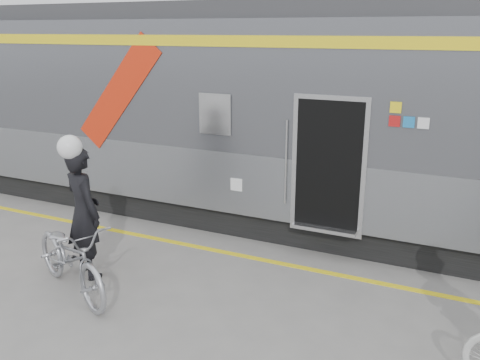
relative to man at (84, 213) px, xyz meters
The scene contains 6 objects.
ground 2.95m from the man, 11.81° to the right, with size 90.00×90.00×0.00m, color slate.
train 3.89m from the man, 75.64° to the left, with size 24.00×3.17×4.10m.
safety_strip 3.30m from the man, 30.25° to the left, with size 24.00×0.12×0.01m, color yellow.
man is the anchor object (origin of this frame).
bicycle_left 0.74m from the man, 70.02° to the right, with size 0.74×2.11×1.11m, color #A2A3AA.
helmet_man 1.18m from the man, ahead, with size 0.35×0.35×0.35m, color white.
Camera 1 is at (2.40, -4.90, 3.64)m, focal length 38.00 mm.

